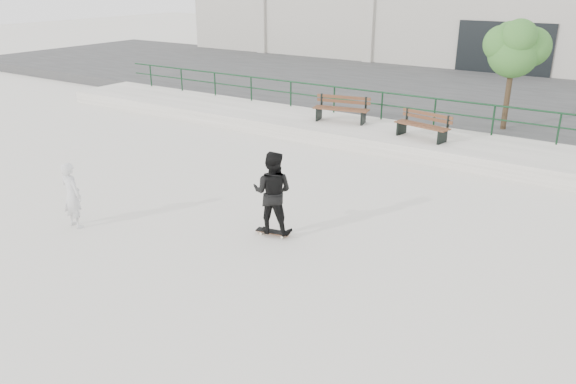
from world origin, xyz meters
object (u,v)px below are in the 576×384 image
Objects in this scene: bench_right at (423,126)px; standing_skater at (272,192)px; bench_left at (342,109)px; skateboard at (273,232)px; seated_skater at (72,195)px; tree at (515,47)px.

bench_right is 1.03× the size of standing_skater.
skateboard is at bearing -83.39° from bench_left.
bench_right is at bearing -110.42° from seated_skater.
tree is at bearing -112.89° from seated_skater.
standing_skater reaches higher than bench_right.
skateboard is 4.68m from seated_skater.
standing_skater is at bearing -148.10° from seated_skater.
seated_skater is at bearing -163.89° from skateboard.
standing_skater reaches higher than seated_skater.
tree is at bearing 65.57° from skateboard.
skateboard is (-0.47, -7.83, -0.85)m from bench_right.
bench_left reaches higher than skateboard.
bench_left is at bearing -92.76° from seated_skater.
tree is 4.60× the size of skateboard.
seated_skater is at bearing -108.89° from bench_left.
skateboard is at bearing -148.10° from seated_skater.
tree is 11.29m from skateboard.
standing_skater is (0.00, 0.00, 0.96)m from skateboard.
skateboard is (2.82, -8.37, -0.88)m from bench_left.
standing_skater is (-0.47, -7.83, 0.11)m from bench_right.
seated_skater reaches higher than bench_left.
tree is (5.21, 2.19, 2.32)m from bench_left.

